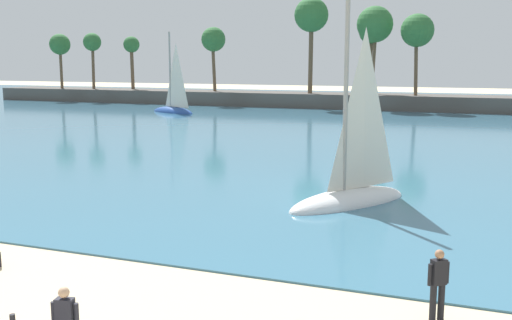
% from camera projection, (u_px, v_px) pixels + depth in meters
% --- Properties ---
extents(sea, '(220.00, 98.06, 0.06)m').
position_uv_depth(sea, '(391.00, 116.00, 62.56)').
color(sea, '#386B84').
rests_on(sea, ground).
extents(palm_headland, '(115.43, 6.40, 13.56)m').
position_uv_depth(palm_headland, '(433.00, 80.00, 69.03)').
color(palm_headland, '#514C47').
rests_on(palm_headland, ground).
extents(person_at_waterline, '(0.44, 0.39, 1.67)m').
position_uv_depth(person_at_waterline, '(438.00, 283.00, 13.39)').
color(person_at_waterline, black).
rests_on(person_at_waterline, ground).
extents(sailboat_near_shore, '(4.86, 6.10, 8.83)m').
position_uv_depth(sailboat_near_shore, '(351.00, 184.00, 24.29)').
color(sailboat_near_shore, white).
rests_on(sailboat_near_shore, sea).
extents(sailboat_mid_bay, '(6.79, 4.48, 9.51)m').
position_uv_depth(sailboat_mid_bay, '(173.00, 105.00, 66.53)').
color(sailboat_mid_bay, '#234793').
rests_on(sailboat_mid_bay, sea).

